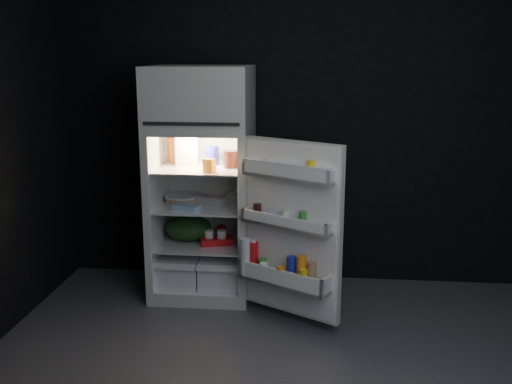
# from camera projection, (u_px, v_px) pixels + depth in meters

# --- Properties ---
(floor) EXTENTS (4.00, 3.40, 0.00)m
(floor) POSITION_uv_depth(u_px,v_px,m) (297.00, 382.00, 3.50)
(floor) COLOR #4C4C51
(floor) RESTS_ON ground
(wall_back) EXTENTS (4.00, 0.00, 2.70)m
(wall_back) POSITION_uv_depth(u_px,v_px,m) (307.00, 119.00, 4.83)
(wall_back) COLOR black
(wall_back) RESTS_ON ground
(wall_front) EXTENTS (4.00, 0.00, 2.70)m
(wall_front) POSITION_uv_depth(u_px,v_px,m) (281.00, 265.00, 1.54)
(wall_front) COLOR black
(wall_front) RESTS_ON ground
(refrigerator) EXTENTS (0.76, 0.71, 1.78)m
(refrigerator) POSITION_uv_depth(u_px,v_px,m) (202.00, 174.00, 4.63)
(refrigerator) COLOR silver
(refrigerator) RESTS_ON ground
(fridge_door) EXTENTS (0.72, 0.53, 1.22)m
(fridge_door) POSITION_uv_depth(u_px,v_px,m) (289.00, 232.00, 4.08)
(fridge_door) COLOR silver
(fridge_door) RESTS_ON ground
(milk_jug) EXTENTS (0.21, 0.21, 0.24)m
(milk_jug) POSITION_uv_depth(u_px,v_px,m) (185.00, 149.00, 4.63)
(milk_jug) COLOR white
(milk_jug) RESTS_ON refrigerator
(mayo_jar) EXTENTS (0.12, 0.12, 0.14)m
(mayo_jar) POSITION_uv_depth(u_px,v_px,m) (212.00, 156.00, 4.64)
(mayo_jar) COLOR #1E24A6
(mayo_jar) RESTS_ON refrigerator
(jam_jar) EXTENTS (0.13, 0.13, 0.13)m
(jam_jar) POSITION_uv_depth(u_px,v_px,m) (231.00, 159.00, 4.51)
(jam_jar) COLOR black
(jam_jar) RESTS_ON refrigerator
(amber_bottle) EXTENTS (0.11, 0.11, 0.22)m
(amber_bottle) POSITION_uv_depth(u_px,v_px,m) (173.00, 149.00, 4.71)
(amber_bottle) COLOR #AE541B
(amber_bottle) RESTS_ON refrigerator
(small_carton) EXTENTS (0.10, 0.09, 0.10)m
(small_carton) POSITION_uv_depth(u_px,v_px,m) (209.00, 165.00, 4.34)
(small_carton) COLOR orange
(small_carton) RESTS_ON refrigerator
(egg_carton) EXTENTS (0.30, 0.21, 0.07)m
(egg_carton) POSITION_uv_depth(u_px,v_px,m) (209.00, 201.00, 4.62)
(egg_carton) COLOR gray
(egg_carton) RESTS_ON refrigerator
(pie) EXTENTS (0.30, 0.30, 0.04)m
(pie) POSITION_uv_depth(u_px,v_px,m) (184.00, 198.00, 4.74)
(pie) COLOR #A17755
(pie) RESTS_ON refrigerator
(flat_package) EXTENTS (0.22, 0.17, 0.04)m
(flat_package) POSITION_uv_depth(u_px,v_px,m) (187.00, 208.00, 4.47)
(flat_package) COLOR #89B1D4
(flat_package) RESTS_ON refrigerator
(wrapped_pkg) EXTENTS (0.12, 0.11, 0.05)m
(wrapped_pkg) POSITION_uv_depth(u_px,v_px,m) (233.00, 198.00, 4.74)
(wrapped_pkg) COLOR beige
(wrapped_pkg) RESTS_ON refrigerator
(produce_bag) EXTENTS (0.46, 0.42, 0.20)m
(produce_bag) POSITION_uv_depth(u_px,v_px,m) (189.00, 228.00, 4.72)
(produce_bag) COLOR #193815
(produce_bag) RESTS_ON refrigerator
(yogurt_tray) EXTENTS (0.28, 0.20, 0.05)m
(yogurt_tray) POSITION_uv_depth(u_px,v_px,m) (217.00, 241.00, 4.64)
(yogurt_tray) COLOR red
(yogurt_tray) RESTS_ON refrigerator
(small_can_red) EXTENTS (0.08, 0.08, 0.09)m
(small_can_red) POSITION_uv_depth(u_px,v_px,m) (222.00, 231.00, 4.82)
(small_can_red) COLOR red
(small_can_red) RESTS_ON refrigerator
(small_can_silver) EXTENTS (0.09, 0.09, 0.09)m
(small_can_silver) POSITION_uv_depth(u_px,v_px,m) (240.00, 231.00, 4.82)
(small_can_silver) COLOR silver
(small_can_silver) RESTS_ON refrigerator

